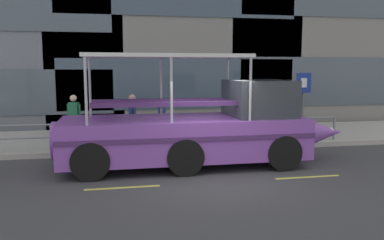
{
  "coord_description": "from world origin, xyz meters",
  "views": [
    {
      "loc": [
        -2.63,
        -10.21,
        2.84
      ],
      "look_at": [
        -0.25,
        1.58,
        1.3
      ],
      "focal_mm": 37.85,
      "sensor_mm": 36.0,
      "label": 1
    }
  ],
  "objects": [
    {
      "name": "pedestrian_near_bow",
      "position": [
        2.62,
        4.12,
        1.09
      ],
      "size": [
        0.31,
        0.35,
        1.5
      ],
      "color": "#47423D",
      "rests_on": "sidewalk"
    },
    {
      "name": "duck_tour_boat",
      "position": [
        -0.05,
        1.23,
        1.07
      ],
      "size": [
        8.73,
        2.52,
        3.23
      ],
      "color": "purple",
      "rests_on": "ground_plane"
    },
    {
      "name": "sidewalk",
      "position": [
        0.0,
        5.6,
        0.09
      ],
      "size": [
        32.0,
        4.8,
        0.18
      ],
      "primitive_type": "cube",
      "color": "#A8A59E",
      "rests_on": "ground_plane"
    },
    {
      "name": "parking_sign",
      "position": [
        4.65,
        4.2,
        1.87
      ],
      "size": [
        0.6,
        0.12,
        2.49
      ],
      "color": "#4C4F54",
      "rests_on": "sidewalk"
    },
    {
      "name": "pedestrian_near_stern",
      "position": [
        -3.91,
        4.56,
        1.22
      ],
      "size": [
        0.48,
        0.29,
        1.73
      ],
      "color": "#47423D",
      "rests_on": "sidewalk"
    },
    {
      "name": "curb_guardrail",
      "position": [
        -0.5,
        3.45,
        0.77
      ],
      "size": [
        12.24,
        0.09,
        0.87
      ],
      "color": "gray",
      "rests_on": "sidewalk"
    },
    {
      "name": "ground_plane",
      "position": [
        0.0,
        0.0,
        0.0
      ],
      "size": [
        120.0,
        120.0,
        0.0
      ],
      "primitive_type": "plane",
      "color": "#3D3D3F"
    },
    {
      "name": "pedestrian_mid_right",
      "position": [
        -1.88,
        4.12,
        1.24
      ],
      "size": [
        0.28,
        0.49,
        1.75
      ],
      "color": "black",
      "rests_on": "sidewalk"
    },
    {
      "name": "lane_centreline",
      "position": [
        -0.0,
        -0.68,
        0.0
      ],
      "size": [
        25.8,
        0.12,
        0.01
      ],
      "color": "#DBD64C",
      "rests_on": "ground_plane"
    },
    {
      "name": "curb_edge",
      "position": [
        0.0,
        3.11,
        0.09
      ],
      "size": [
        32.0,
        0.18,
        0.18
      ],
      "primitive_type": "cube",
      "color": "#B2ADA3",
      "rests_on": "ground_plane"
    },
    {
      "name": "pedestrian_mid_left",
      "position": [
        -0.79,
        4.47,
        1.11
      ],
      "size": [
        0.3,
        0.38,
        1.53
      ],
      "color": "#1E2338",
      "rests_on": "sidewalk"
    }
  ]
}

